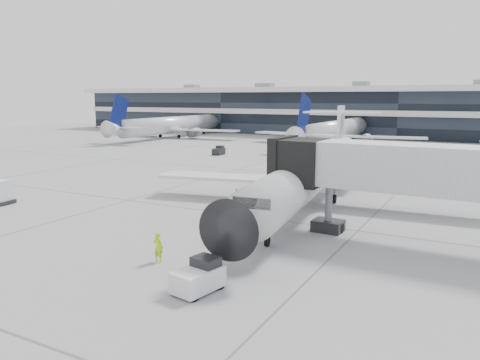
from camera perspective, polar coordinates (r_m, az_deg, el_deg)
The scene contains 10 objects.
ground at distance 36.05m, azimuth -1.44°, elevation -4.12°, with size 220.00×220.00×0.00m, color gray.
terminal at distance 113.76m, azimuth 19.60°, elevation 7.56°, with size 170.00×22.00×10.00m, color black.
bg_jet_left at distance 106.05m, azimuth -7.94°, elevation 5.19°, with size 32.00×40.00×9.60m, color silver, non-canonical shape.
bg_jet_center at distance 89.48m, azimuth 11.65°, elevation 4.19°, with size 32.00×40.00×9.60m, color silver, non-canonical shape.
regional_jet at distance 38.94m, azimuth 8.75°, elevation 0.90°, with size 27.54×34.38×7.94m.
jet_bridge at distance 29.50m, azimuth 24.05°, elevation 0.91°, with size 19.57×4.45×6.29m.
ramp_worker at distance 25.95m, azimuth -9.93°, elevation -8.04°, with size 0.61×0.40×1.67m, color #B2DE17.
baggage_tug at distance 22.03m, azimuth -5.01°, elevation -11.69°, with size 1.83×2.60×1.52m.
traffic_cone at distance 43.19m, azimuth -0.43°, elevation -1.33°, with size 0.50×0.50×0.63m.
far_tug at distance 72.89m, azimuth -2.59°, elevation 3.59°, with size 1.42×2.26×1.39m.
Camera 1 is at (17.30, -30.37, 8.83)m, focal length 35.00 mm.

